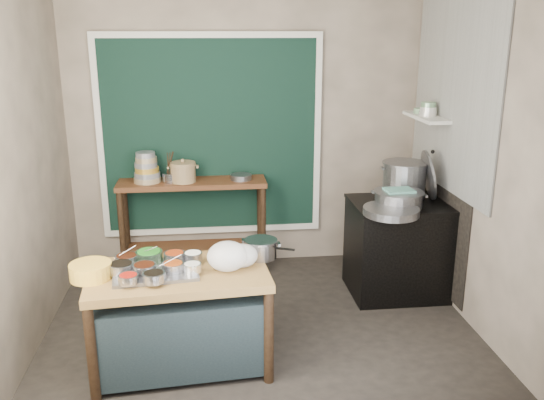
{
  "coord_description": "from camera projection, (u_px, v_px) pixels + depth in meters",
  "views": [
    {
      "loc": [
        -0.4,
        -4.25,
        2.38
      ],
      "look_at": [
        0.12,
        0.25,
        1.03
      ],
      "focal_mm": 38.0,
      "sensor_mm": 36.0,
      "label": 1
    }
  ],
  "objects": [
    {
      "name": "curtain_frame",
      "position": [
        211.0,
        137.0,
        5.73
      ],
      "size": [
        2.22,
        0.03,
        2.02
      ],
      "primitive_type": null,
      "color": "beige",
      "rests_on": "back_wall"
    },
    {
      "name": "soot_patch",
      "position": [
        439.0,
        216.0,
        5.38
      ],
      "size": [
        0.01,
        1.3,
        1.3
      ],
      "primitive_type": "cube",
      "color": "black",
      "rests_on": "right_wall"
    },
    {
      "name": "back_counter",
      "position": [
        194.0,
        226.0,
        5.79
      ],
      "size": [
        1.45,
        0.4,
        0.95
      ],
      "primitive_type": "cube",
      "color": "#513017",
      "rests_on": "floor"
    },
    {
      "name": "stock_pot",
      "position": [
        404.0,
        180.0,
        5.32
      ],
      "size": [
        0.45,
        0.45,
        0.33
      ],
      "primitive_type": null,
      "rotation": [
        0.0,
        0.0,
        0.05
      ],
      "color": "gray",
      "rests_on": "stove_top"
    },
    {
      "name": "shallow_pan",
      "position": [
        391.0,
        211.0,
        4.83
      ],
      "size": [
        0.59,
        0.59,
        0.06
      ],
      "primitive_type": "cylinder",
      "rotation": [
        0.0,
        0.0,
        -0.3
      ],
      "color": "gray",
      "rests_on": "stove_top"
    },
    {
      "name": "tile_panel",
      "position": [
        453.0,
        93.0,
        4.95
      ],
      "size": [
        0.02,
        1.7,
        1.7
      ],
      "primitive_type": "cube",
      "color": "#B2B2AA",
      "rests_on": "right_wall"
    },
    {
      "name": "green_cloth",
      "position": [
        399.0,
        190.0,
        5.0
      ],
      "size": [
        0.25,
        0.2,
        0.02
      ],
      "primitive_type": "cube",
      "rotation": [
        0.0,
        0.0,
        0.07
      ],
      "color": "#5CA595",
      "rests_on": "steamer"
    },
    {
      "name": "shelf_bowl_green",
      "position": [
        421.0,
        111.0,
        5.44
      ],
      "size": [
        0.15,
        0.15,
        0.05
      ],
      "primitive_type": "cylinder",
      "rotation": [
        0.0,
        0.0,
        0.15
      ],
      "color": "gray",
      "rests_on": "wall_shelf"
    },
    {
      "name": "saucepan",
      "position": [
        261.0,
        248.0,
        4.26
      ],
      "size": [
        0.33,
        0.33,
        0.14
      ],
      "primitive_type": null,
      "rotation": [
        0.0,
        0.0,
        -0.37
      ],
      "color": "gray",
      "rests_on": "prep_table"
    },
    {
      "name": "condiment_bowls",
      "position": [
        152.0,
        264.0,
        4.0
      ],
      "size": [
        0.64,
        0.53,
        0.08
      ],
      "color": "silver",
      "rests_on": "condiment_tray"
    },
    {
      "name": "yellow_basin",
      "position": [
        91.0,
        271.0,
        3.9
      ],
      "size": [
        0.37,
        0.37,
        0.11
      ],
      "primitive_type": "cylinder",
      "rotation": [
        0.0,
        0.0,
        -0.36
      ],
      "color": "gold",
      "rests_on": "prep_table"
    },
    {
      "name": "floor",
      "position": [
        261.0,
        329.0,
        4.77
      ],
      "size": [
        3.5,
        3.0,
        0.02
      ],
      "primitive_type": "cube",
      "color": "#2B2621",
      "rests_on": "ground"
    },
    {
      "name": "pot_lid",
      "position": [
        429.0,
        175.0,
        5.23
      ],
      "size": [
        0.18,
        0.47,
        0.46
      ],
      "primitive_type": "cylinder",
      "rotation": [
        0.0,
        1.36,
        -0.13
      ],
      "color": "gray",
      "rests_on": "stove_top"
    },
    {
      "name": "plastic_bag_b",
      "position": [
        242.0,
        256.0,
        4.09
      ],
      "size": [
        0.25,
        0.22,
        0.17
      ],
      "primitive_type": "ellipsoid",
      "rotation": [
        0.0,
        0.0,
        0.17
      ],
      "color": "white",
      "rests_on": "prep_table"
    },
    {
      "name": "plastic_bag_a",
      "position": [
        227.0,
        256.0,
        4.01
      ],
      "size": [
        0.32,
        0.29,
        0.21
      ],
      "primitive_type": "ellipsoid",
      "rotation": [
        0.0,
        0.0,
        0.17
      ],
      "color": "white",
      "rests_on": "prep_table"
    },
    {
      "name": "stove_top",
      "position": [
        403.0,
        204.0,
        5.19
      ],
      "size": [
        0.92,
        0.69,
        0.03
      ],
      "primitive_type": "cube",
      "color": "black",
      "rests_on": "stove_block"
    },
    {
      "name": "shelf_bowl_stack",
      "position": [
        428.0,
        110.0,
        5.25
      ],
      "size": [
        0.16,
        0.16,
        0.13
      ],
      "color": "silver",
      "rests_on": "wall_shelf"
    },
    {
      "name": "prep_table",
      "position": [
        181.0,
        319.0,
        4.13
      ],
      "size": [
        1.3,
        0.82,
        0.75
      ],
      "primitive_type": "cube",
      "rotation": [
        0.0,
        0.0,
        0.08
      ],
      "color": "olive",
      "rests_on": "floor"
    },
    {
      "name": "utensil_cup",
      "position": [
        170.0,
        177.0,
        5.59
      ],
      "size": [
        0.17,
        0.17,
        0.09
      ],
      "primitive_type": "cylinder",
      "rotation": [
        0.0,
        0.0,
        -0.15
      ],
      "color": "gray",
      "rests_on": "back_counter"
    },
    {
      "name": "wide_bowl",
      "position": [
        241.0,
        177.0,
        5.69
      ],
      "size": [
        0.22,
        0.22,
        0.05
      ],
      "primitive_type": "cylinder",
      "rotation": [
        0.0,
        0.0,
        -0.04
      ],
      "color": "gray",
      "rests_on": "back_counter"
    },
    {
      "name": "ceramic_crock",
      "position": [
        183.0,
        173.0,
        5.58
      ],
      "size": [
        0.26,
        0.26,
        0.18
      ],
      "primitive_type": null,
      "rotation": [
        0.0,
        0.0,
        0.0
      ],
      "color": "#886A4A",
      "rests_on": "back_counter"
    },
    {
      "name": "curtain_panel",
      "position": [
        211.0,
        137.0,
        5.74
      ],
      "size": [
        2.1,
        0.02,
        1.9
      ],
      "primitive_type": "cube",
      "color": "black",
      "rests_on": "back_wall"
    },
    {
      "name": "wall_shelf",
      "position": [
        427.0,
        117.0,
        5.3
      ],
      "size": [
        0.22,
        0.7,
        0.03
      ],
      "primitive_type": "cube",
      "color": "beige",
      "rests_on": "right_wall"
    },
    {
      "name": "stove_block",
      "position": [
        400.0,
        249.0,
        5.32
      ],
      "size": [
        0.9,
        0.68,
        0.85
      ],
      "primitive_type": "cube",
      "color": "black",
      "rests_on": "floor"
    },
    {
      "name": "left_wall",
      "position": [
        18.0,
        170.0,
        4.17
      ],
      "size": [
        0.02,
        3.0,
        2.8
      ],
      "primitive_type": "cube",
      "color": "gray",
      "rests_on": "floor"
    },
    {
      "name": "back_wall",
      "position": [
        245.0,
        130.0,
        5.8
      ],
      "size": [
        3.5,
        0.02,
        2.8
      ],
      "primitive_type": "cube",
      "color": "gray",
      "rests_on": "floor"
    },
    {
      "name": "condiment_tray",
      "position": [
        155.0,
        272.0,
        3.99
      ],
      "size": [
        0.62,
        0.47,
        0.03
      ],
      "primitive_type": "cube",
      "rotation": [
        0.0,
        0.0,
        0.11
      ],
      "color": "gray",
      "rests_on": "prep_table"
    },
    {
      "name": "right_wall",
      "position": [
        480.0,
        158.0,
        4.56
      ],
      "size": [
        0.02,
        3.0,
        2.8
      ],
      "primitive_type": "cube",
      "color": "gray",
      "rests_on": "floor"
    },
    {
      "name": "bowl_stack",
      "position": [
        146.0,
        169.0,
        5.57
      ],
      "size": [
        0.26,
        0.26,
        0.3
      ],
      "color": "tan",
      "rests_on": "back_counter"
    },
    {
      "name": "steamer",
      "position": [
        398.0,
        199.0,
        5.03
      ],
      "size": [
        0.59,
        0.59,
        0.14
      ],
      "primitive_type": null,
      "rotation": [
        0.0,
        0.0,
        -0.41
      ],
      "color": "gray",
      "rests_on": "stove_top"
    }
  ]
}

